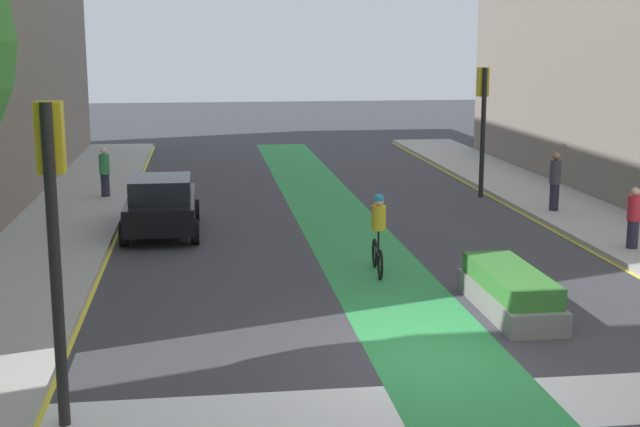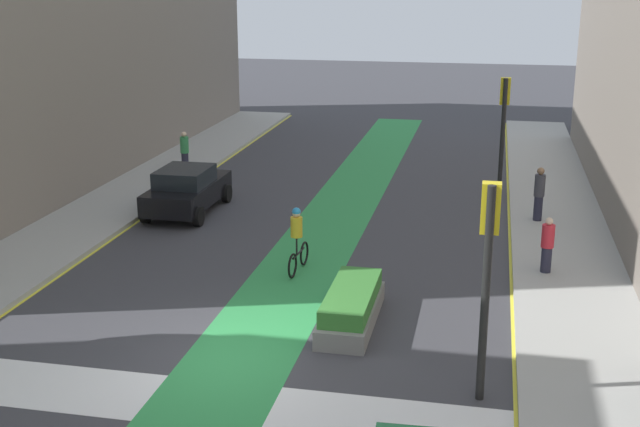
% 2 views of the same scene
% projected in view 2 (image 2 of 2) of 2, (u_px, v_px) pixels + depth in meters
% --- Properties ---
extents(ground_plane, '(120.00, 120.00, 0.00)m').
position_uv_depth(ground_plane, '(229.00, 356.00, 17.68)').
color(ground_plane, '#38383D').
extents(bike_lane_paint, '(2.40, 60.00, 0.01)m').
position_uv_depth(bike_lane_paint, '(241.00, 357.00, 17.63)').
color(bike_lane_paint, '#2D8C47').
rests_on(bike_lane_paint, ground_plane).
extents(crosswalk_band, '(12.00, 1.80, 0.01)m').
position_uv_depth(crosswalk_band, '(197.00, 402.00, 15.80)').
color(crosswalk_band, silver).
rests_on(crosswalk_band, ground_plane).
extents(sidewalk_right, '(3.00, 60.00, 0.15)m').
position_uv_depth(sidewalk_right, '(596.00, 388.00, 16.18)').
color(sidewalk_right, '#9E9E99').
rests_on(sidewalk_right, ground_plane).
extents(curb_stripe_right, '(0.16, 60.00, 0.01)m').
position_uv_depth(curb_stripe_right, '(517.00, 384.00, 16.50)').
color(curb_stripe_right, yellow).
rests_on(curb_stripe_right, ground_plane).
extents(traffic_signal_near_right, '(0.35, 0.52, 4.24)m').
position_uv_depth(traffic_signal_near_right, '(488.00, 251.00, 15.21)').
color(traffic_signal_near_right, black).
rests_on(traffic_signal_near_right, ground_plane).
extents(traffic_signal_far_right, '(0.35, 0.52, 4.30)m').
position_uv_depth(traffic_signal_far_right, '(504.00, 114.00, 29.41)').
color(traffic_signal_far_right, black).
rests_on(traffic_signal_far_right, ground_plane).
extents(car_black_left_far, '(2.02, 4.20, 1.57)m').
position_uv_depth(car_black_left_far, '(187.00, 190.00, 27.98)').
color(car_black_left_far, black).
rests_on(car_black_left_far, ground_plane).
extents(cyclist_in_lane, '(0.32, 1.73, 1.86)m').
position_uv_depth(cyclist_in_lane, '(297.00, 239.00, 22.33)').
color(cyclist_in_lane, black).
rests_on(cyclist_in_lane, ground_plane).
extents(pedestrian_sidewalk_right_a, '(0.34, 0.34, 1.75)m').
position_uv_depth(pedestrian_sidewalk_right_a, '(539.00, 193.00, 26.54)').
color(pedestrian_sidewalk_right_a, '#262638').
rests_on(pedestrian_sidewalk_right_a, sidewalk_right).
extents(pedestrian_sidewalk_left_a, '(0.34, 0.34, 1.59)m').
position_uv_depth(pedestrian_sidewalk_left_a, '(185.00, 151.00, 33.23)').
color(pedestrian_sidewalk_left_a, '#262638').
rests_on(pedestrian_sidewalk_left_a, sidewalk_left).
extents(pedestrian_sidewalk_right_b, '(0.34, 0.34, 1.52)m').
position_uv_depth(pedestrian_sidewalk_right_b, '(547.00, 245.00, 21.99)').
color(pedestrian_sidewalk_right_b, '#262638').
rests_on(pedestrian_sidewalk_right_b, sidewalk_right).
extents(median_planter, '(1.12, 3.34, 0.85)m').
position_uv_depth(median_planter, '(351.00, 307.00, 19.23)').
color(median_planter, slate).
rests_on(median_planter, ground_plane).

